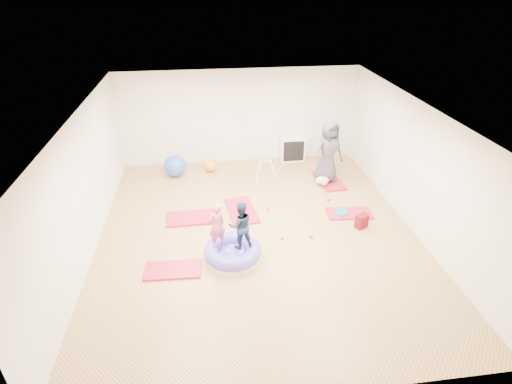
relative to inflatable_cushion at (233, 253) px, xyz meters
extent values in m
cube|color=tan|center=(0.63, 0.83, -0.14)|extent=(7.00, 8.00, 0.01)
cube|color=white|center=(0.63, 0.83, 2.66)|extent=(7.00, 8.00, 0.01)
cube|color=silver|center=(0.63, 4.83, 1.26)|extent=(7.00, 0.01, 2.80)
cube|color=silver|center=(0.63, -3.17, 1.26)|extent=(7.00, 0.01, 2.80)
cube|color=silver|center=(-2.87, 0.83, 1.26)|extent=(0.01, 8.00, 2.80)
cube|color=silver|center=(4.13, 0.83, 1.26)|extent=(0.01, 8.00, 2.80)
cube|color=#A21D32|center=(-1.20, -0.23, -0.12)|extent=(1.13, 0.60, 0.05)
cube|color=#A21D32|center=(-0.79, 1.63, -0.12)|extent=(1.31, 0.67, 0.05)
cube|color=#A21D32|center=(0.36, 1.80, -0.12)|extent=(0.78, 1.31, 0.05)
cube|color=#A21D32|center=(2.94, 1.34, -0.12)|extent=(1.13, 0.64, 0.05)
cube|color=#A21D32|center=(2.95, 3.06, -0.12)|extent=(0.71, 1.25, 0.05)
cylinder|color=silver|center=(0.00, 0.00, -0.08)|extent=(1.14, 1.14, 0.13)
torus|color=#5E47C4|center=(0.00, 0.00, 0.04)|extent=(1.18, 1.18, 0.31)
ellipsoid|color=#5E47C4|center=(0.00, 0.00, -0.03)|extent=(0.63, 0.63, 0.28)
imported|color=#CE557B|center=(-0.29, 0.09, 0.69)|extent=(0.43, 0.36, 0.99)
imported|color=#1C2A45|center=(0.18, 0.01, 0.71)|extent=(0.53, 0.43, 1.02)
imported|color=#3B3B43|center=(2.86, 3.07, 0.77)|extent=(0.97, 0.78, 1.73)
ellipsoid|color=#ADC6DD|center=(2.70, 2.88, 0.02)|extent=(0.39, 0.25, 0.22)
sphere|color=#DDB882|center=(2.70, 2.70, 0.04)|extent=(0.18, 0.18, 0.18)
sphere|color=#2A53AE|center=(2.48, 1.17, -0.11)|extent=(0.07, 0.07, 0.07)
sphere|color=yellow|center=(2.36, 2.14, -0.11)|extent=(0.07, 0.07, 0.07)
sphere|color=#2A53AE|center=(1.78, 0.49, -0.11)|extent=(0.07, 0.07, 0.07)
sphere|color=#2A53AE|center=(1.13, 0.52, -0.11)|extent=(0.07, 0.07, 0.07)
sphere|color=red|center=(2.63, 2.02, -0.11)|extent=(0.07, 0.07, 0.07)
sphere|color=red|center=(1.02, 1.78, -0.11)|extent=(0.07, 0.07, 0.07)
sphere|color=#2A53AE|center=(-1.32, 4.00, 0.17)|extent=(0.63, 0.63, 0.63)
sphere|color=orange|center=(-0.32, 4.16, 0.03)|extent=(0.35, 0.35, 0.35)
cylinder|color=white|center=(1.00, 3.45, 0.11)|extent=(0.18, 0.18, 0.47)
cylinder|color=white|center=(1.00, 3.85, 0.11)|extent=(0.18, 0.18, 0.47)
cylinder|color=white|center=(1.44, 3.45, 0.11)|extent=(0.18, 0.18, 0.47)
cylinder|color=white|center=(1.44, 3.85, 0.11)|extent=(0.18, 0.18, 0.47)
cylinder|color=white|center=(1.22, 3.65, 0.32)|extent=(0.46, 0.03, 0.03)
sphere|color=red|center=(0.99, 3.65, 0.32)|extent=(0.06, 0.06, 0.06)
sphere|color=#2A53AE|center=(1.45, 3.65, 0.32)|extent=(0.06, 0.06, 0.06)
cube|color=white|center=(2.23, 4.63, 0.23)|extent=(0.74, 0.36, 0.74)
cube|color=black|center=(2.23, 4.45, 0.23)|extent=(0.64, 0.02, 0.64)
cube|color=white|center=(2.23, 4.57, 0.23)|extent=(0.02, 0.25, 0.65)
cube|color=white|center=(2.23, 4.57, 0.23)|extent=(0.65, 0.25, 0.02)
cylinder|color=#0B7886|center=(2.73, 1.35, -0.11)|extent=(0.34, 0.34, 0.08)
cube|color=#A40E1A|center=(3.02, 0.76, 0.02)|extent=(0.33, 0.29, 0.33)
cylinder|color=yellow|center=(-0.08, 0.23, -0.13)|extent=(0.20, 0.20, 0.03)
camera|label=1|loc=(-0.38, -6.51, 5.04)|focal=28.00mm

